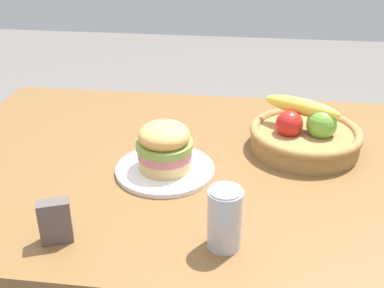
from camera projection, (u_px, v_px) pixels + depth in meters
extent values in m
cube|color=brown|center=(209.00, 170.00, 1.21)|extent=(1.40, 0.90, 0.04)
cylinder|color=brown|center=(50.00, 196.00, 1.78)|extent=(0.07, 0.07, 0.71)
cylinder|color=white|center=(165.00, 170.00, 1.16)|extent=(0.24, 0.24, 0.01)
cylinder|color=#E5BC75|center=(165.00, 162.00, 1.16)|extent=(0.13, 0.13, 0.03)
cylinder|color=#C67075|center=(165.00, 152.00, 1.14)|extent=(0.13, 0.13, 0.02)
cylinder|color=#84A84C|center=(164.00, 145.00, 1.13)|extent=(0.14, 0.14, 0.02)
ellipsoid|color=#EAAD5D|center=(164.00, 135.00, 1.12)|extent=(0.12, 0.12, 0.06)
cylinder|color=silver|center=(225.00, 219.00, 0.90)|extent=(0.07, 0.07, 0.12)
cylinder|color=silver|center=(226.00, 191.00, 0.87)|extent=(0.06, 0.06, 0.00)
cylinder|color=#9E7542|center=(305.00, 140.00, 1.26)|extent=(0.28, 0.28, 0.05)
torus|color=#9E7542|center=(306.00, 132.00, 1.25)|extent=(0.29, 0.29, 0.02)
sphere|color=#6BAD38|center=(322.00, 124.00, 1.22)|extent=(0.08, 0.08, 0.08)
sphere|color=red|center=(289.00, 124.00, 1.23)|extent=(0.07, 0.07, 0.07)
ellipsoid|color=yellow|center=(301.00, 107.00, 1.24)|extent=(0.21, 0.14, 0.06)
cube|color=#594C47|center=(55.00, 221.00, 0.92)|extent=(0.07, 0.05, 0.09)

